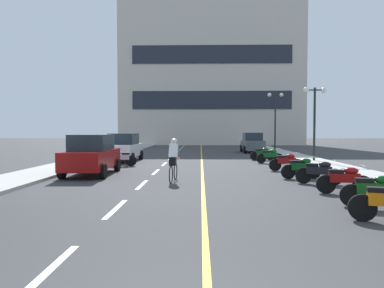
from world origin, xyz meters
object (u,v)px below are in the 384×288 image
street_lamp_far (275,109)px  motorcycle_2 (376,190)px  parked_car_far (252,142)px  motorcycle_7 (121,158)px  motorcycle_6 (286,162)px  street_lamp_mid (315,106)px  motorcycle_4 (319,172)px  cyclist_rider (173,159)px  motorcycle_5 (301,167)px  motorcycle_9 (263,153)px  parked_car_mid (124,147)px  motorcycle_3 (345,179)px  parked_car_near (92,155)px  motorcycle_8 (270,156)px

street_lamp_far → motorcycle_2: (-2.40, -23.47, -3.54)m
parked_car_far → motorcycle_7: parked_car_far is taller
parked_car_far → motorcycle_6: parked_car_far is taller
street_lamp_mid → motorcycle_7: 12.38m
motorcycle_4 → street_lamp_mid: bearing=73.3°
street_lamp_far → motorcycle_7: 17.73m
cyclist_rider → motorcycle_4: bearing=-5.6°
motorcycle_5 → motorcycle_9: 9.11m
parked_car_mid → motorcycle_6: parked_car_mid is taller
parked_car_far → motorcycle_3: (-0.24, -21.16, -0.44)m
street_lamp_mid → motorcycle_4: bearing=-106.7°
cyclist_rider → motorcycle_7: bearing=120.5°
motorcycle_3 → motorcycle_9: same height
motorcycle_7 → motorcycle_3: bearing=-42.9°
parked_car_far → motorcycle_6: (-0.52, -14.89, -0.44)m
parked_car_near → motorcycle_7: parked_car_near is taller
street_lamp_far → parked_car_far: (-2.13, -0.32, -3.10)m
motorcycle_6 → cyclist_rider: cyclist_rider is taller
parked_car_far → motorcycle_8: bearing=-92.6°
motorcycle_6 → motorcycle_8: (0.02, 4.16, 0.00)m
street_lamp_mid → motorcycle_7: (-11.64, -2.92, -3.07)m
street_lamp_mid → parked_car_mid: 12.49m
motorcycle_3 → motorcycle_9: bearing=91.5°
motorcycle_6 → motorcycle_8: bearing=89.7°
parked_car_far → motorcycle_3: size_ratio=2.48×
motorcycle_4 → motorcycle_2: bearing=-89.0°
motorcycle_8 → cyclist_rider: cyclist_rider is taller
parked_car_mid → motorcycle_9: 9.26m
street_lamp_mid → motorcycle_5: (-3.01, -7.75, -3.07)m
street_lamp_far → motorcycle_4: (-2.47, -19.43, -3.54)m
motorcycle_2 → motorcycle_4: 4.04m
motorcycle_4 → cyclist_rider: size_ratio=0.94×
motorcycle_2 → motorcycle_4: size_ratio=1.01×
motorcycle_6 → motorcycle_7: (-8.69, 2.05, 0.00)m
motorcycle_3 → motorcycle_4: bearing=92.8°
street_lamp_mid → motorcycle_5: street_lamp_mid is taller
motorcycle_2 → motorcycle_7: 13.66m
motorcycle_2 → motorcycle_7: bearing=130.9°
motorcycle_3 → motorcycle_7: same height
motorcycle_6 → street_lamp_mid: bearing=59.3°
motorcycle_2 → motorcycle_4: bearing=91.0°
street_lamp_mid → motorcycle_3: street_lamp_mid is taller
street_lamp_far → motorcycle_6: street_lamp_far is taller
parked_car_near → motorcycle_8: size_ratio=2.50×
motorcycle_3 → motorcycle_6: size_ratio=1.00×
street_lamp_far → motorcycle_3: bearing=-96.3°
motorcycle_6 → parked_car_mid: bearing=149.8°
street_lamp_far → motorcycle_5: (-2.72, -17.99, -3.54)m
street_lamp_far → motorcycle_3: street_lamp_far is taller
motorcycle_7 → motorcycle_9: size_ratio=0.99×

